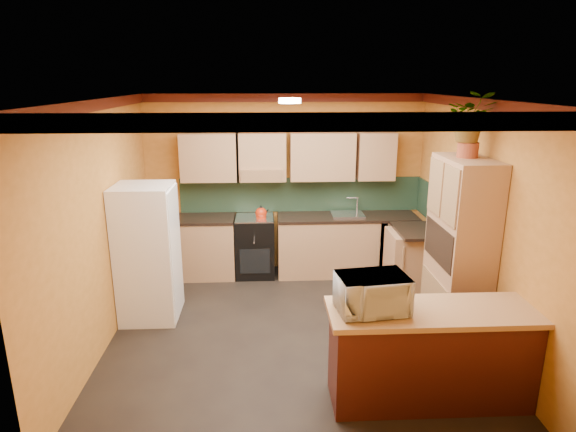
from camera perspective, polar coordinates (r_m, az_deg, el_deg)
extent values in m
plane|color=black|center=(5.89, 0.49, -13.56)|extent=(4.20, 4.20, 0.00)
cube|color=white|center=(5.13, 0.57, 13.68)|extent=(4.20, 4.20, 0.04)
cube|color=#D18A38|center=(7.39, -0.40, 3.81)|extent=(4.20, 0.04, 2.70)
cube|color=#D18A38|center=(3.41, 2.58, -11.15)|extent=(4.20, 0.04, 2.70)
cube|color=#D18A38|center=(5.65, -21.27, -1.13)|extent=(0.04, 4.20, 2.70)
cube|color=#D18A38|center=(5.86, 21.48, -0.55)|extent=(0.04, 4.20, 2.70)
cube|color=#1D3624|center=(7.43, 1.53, 2.57)|extent=(3.70, 0.02, 0.53)
cube|color=#1D3624|center=(7.15, 16.81, 1.35)|extent=(0.02, 1.40, 0.53)
cube|color=tan|center=(7.15, 0.46, 7.06)|extent=(3.10, 0.34, 0.70)
cylinder|color=white|center=(5.73, 0.21, 13.51)|extent=(0.26, 0.26, 0.06)
cube|color=tan|center=(7.36, 0.95, -3.61)|extent=(3.65, 0.60, 0.88)
cube|color=black|center=(7.22, 0.97, -0.17)|extent=(3.65, 0.62, 0.04)
cube|color=black|center=(7.34, -3.93, -3.57)|extent=(0.58, 0.58, 0.91)
cube|color=silver|center=(7.30, 7.05, 0.18)|extent=(0.48, 0.40, 0.03)
cube|color=tan|center=(6.98, 14.99, -5.31)|extent=(0.60, 0.80, 0.88)
cube|color=black|center=(6.83, 15.26, -1.70)|extent=(0.62, 0.80, 0.04)
cube|color=white|center=(6.14, -16.33, -4.26)|extent=(0.68, 0.66, 1.70)
cube|color=tan|center=(5.69, 19.62, -4.03)|extent=(0.48, 0.90, 2.10)
cylinder|color=brown|center=(5.47, 20.53, 7.35)|extent=(0.22, 0.22, 0.16)
imported|color=tan|center=(5.44, 20.88, 10.91)|extent=(0.58, 0.55, 0.52)
cube|color=#4C1F11|center=(4.78, 16.48, -15.82)|extent=(1.80, 0.55, 0.88)
cube|color=tan|center=(4.55, 16.95, -10.82)|extent=(1.90, 0.65, 0.05)
imported|color=white|center=(4.32, 9.91, -9.03)|extent=(0.65, 0.49, 0.33)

